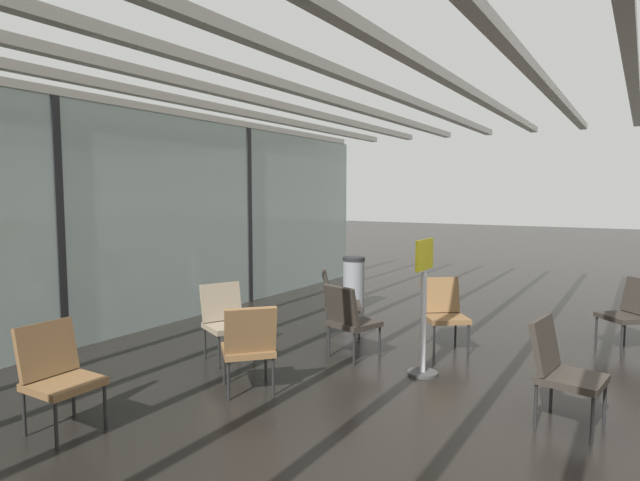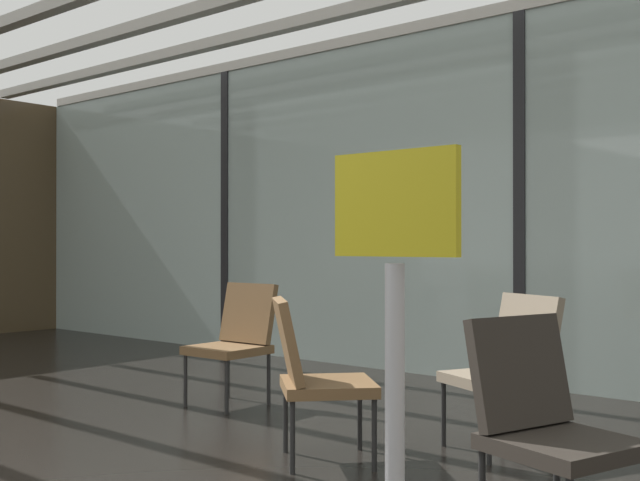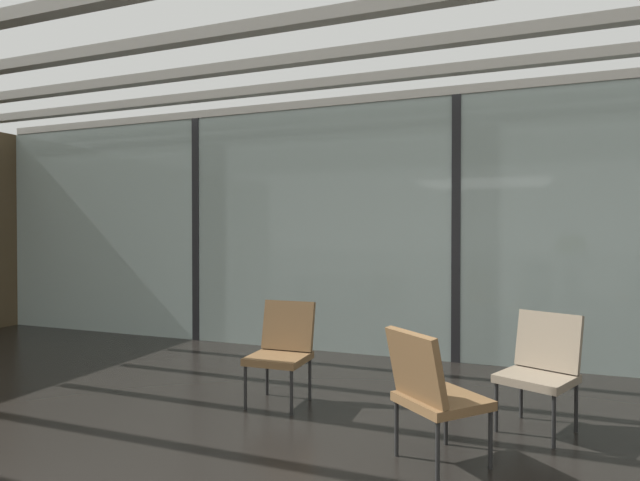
{
  "view_description": "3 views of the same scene",
  "coord_description": "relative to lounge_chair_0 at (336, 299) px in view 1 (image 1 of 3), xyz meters",
  "views": [
    {
      "loc": [
        -3.59,
        -0.75,
        1.9
      ],
      "look_at": [
        1.11,
        2.19,
        1.41
      ],
      "focal_mm": 29.15,
      "sensor_mm": 36.0,
      "label": 1
    },
    {
      "loc": [
        2.89,
        -0.78,
        1.16
      ],
      "look_at": [
        -1.69,
        4.64,
        1.19
      ],
      "focal_mm": 44.25,
      "sensor_mm": 36.0,
      "label": 2
    },
    {
      "loc": [
        0.66,
        -0.96,
        1.49
      ],
      "look_at": [
        -0.79,
        2.86,
        1.43
      ],
      "focal_mm": 29.3,
      "sensor_mm": 36.0,
      "label": 3
    }
  ],
  "objects": [
    {
      "name": "window_mullion_2",
      "position": [
        1.07,
        2.44,
        1.04
      ],
      "size": [
        0.1,
        0.12,
        3.06
      ],
      "primitive_type": "cube",
      "color": "black",
      "rests_on": "ground"
    },
    {
      "name": "ceiling_slats",
      "position": [
        -2.43,
        -0.86,
        2.62
      ],
      "size": [
        13.72,
        6.72,
        0.1
      ],
      "color": "#B7B2A8",
      "rests_on": "glass_curtain_wall"
    },
    {
      "name": "trash_bin",
      "position": [
        1.61,
        0.6,
        -0.06
      ],
      "size": [
        0.38,
        0.38,
        0.86
      ],
      "color": "slate",
      "rests_on": "ground"
    },
    {
      "name": "lounge_chair_3",
      "position": [
        0.13,
        -1.45,
        0.0
      ],
      "size": [
        0.71,
        0.7,
        0.87
      ],
      "rotation": [
        0.0,
        0.0,
        5.38
      ],
      "color": "brown",
      "rests_on": "ground"
    },
    {
      "name": "lounge_chair_6",
      "position": [
        -2.28,
        -0.36,
        0.0
      ],
      "size": [
        0.71,
        0.71,
        0.87
      ],
      "rotation": [
        0.0,
        0.0,
        2.4
      ],
      "color": "brown",
      "rests_on": "ground"
    },
    {
      "name": "lounge_chair_2",
      "position": [
        -0.84,
        -0.66,
        0.0
      ],
      "size": [
        0.64,
        0.62,
        0.87
      ],
      "rotation": [
        0.0,
        0.0,
        1.27
      ],
      "color": "#28231E",
      "rests_on": "ground"
    },
    {
      "name": "glass_curtain_wall",
      "position": [
        -2.43,
        2.44,
        1.04
      ],
      "size": [
        14.0,
        0.08,
        3.06
      ],
      "primitive_type": "cube",
      "color": "#A3B7B2",
      "rests_on": "ground"
    },
    {
      "name": "lounge_chair_5",
      "position": [
        -1.6,
        0.55,
        0.0
      ],
      "size": [
        0.65,
        0.68,
        0.87
      ],
      "rotation": [
        0.0,
        0.0,
        5.86
      ],
      "color": "#7F705B",
      "rests_on": "ground"
    },
    {
      "name": "window_mullion_1",
      "position": [
        -2.43,
        2.44,
        1.04
      ],
      "size": [
        0.1,
        0.12,
        3.06
      ],
      "primitive_type": "cube",
      "color": "black",
      "rests_on": "ground"
    },
    {
      "name": "lounge_chair_0",
      "position": [
        0.0,
        0.0,
        0.0
      ],
      "size": [
        0.68,
        0.7,
        0.87
      ],
      "rotation": [
        0.0,
        0.0,
        0.55
      ],
      "color": "#28231E",
      "rests_on": "ground"
    },
    {
      "name": "info_sign",
      "position": [
        -0.9,
        -1.58,
        0.18
      ],
      "size": [
        0.44,
        0.32,
        1.44
      ],
      "color": "#333333",
      "rests_on": "ground"
    },
    {
      "name": "lounge_chair_4",
      "position": [
        -1.42,
        -2.97,
        0.0
      ],
      "size": [
        0.55,
        0.59,
        0.87
      ],
      "rotation": [
        0.0,
        0.0,
        6.15
      ],
      "color": "#28231E",
      "rests_on": "ground"
    },
    {
      "name": "lounge_chair_1",
      "position": [
        -3.7,
        0.44,
        0.0
      ],
      "size": [
        0.49,
        0.53,
        0.87
      ],
      "rotation": [
        0.0,
        0.0,
        0.02
      ],
      "color": "brown",
      "rests_on": "ground"
    },
    {
      "name": "lounge_chair_7",
      "position": [
        1.34,
        -3.41,
        0.0
      ],
      "size": [
        0.71,
        0.71,
        0.87
      ],
      "rotation": [
        0.0,
        0.0,
        3.91
      ],
      "color": "#28231E",
      "rests_on": "ground"
    },
    {
      "name": "ground_plane",
      "position": [
        -2.43,
        -2.76,
        -0.49
      ],
      "size": [
        60.0,
        60.0,
        0.0
      ],
      "primitive_type": "plane",
      "color": "black"
    }
  ]
}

